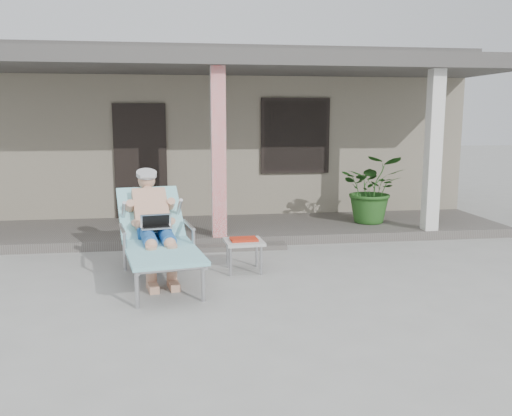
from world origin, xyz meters
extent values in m
plane|color=#9E9E99|center=(0.00, 0.00, 0.00)|extent=(60.00, 60.00, 0.00)
cube|color=gray|center=(0.00, 6.50, 1.50)|extent=(10.00, 5.00, 3.00)
cube|color=#474442|center=(0.00, 6.50, 3.15)|extent=(10.40, 5.40, 0.30)
cube|color=black|center=(-1.30, 3.97, 1.20)|extent=(0.95, 0.06, 2.10)
cube|color=black|center=(1.60, 3.97, 1.65)|extent=(1.20, 0.06, 1.30)
cube|color=black|center=(1.60, 3.96, 1.65)|extent=(1.32, 0.05, 1.42)
cube|color=#605B56|center=(0.00, 3.00, 0.07)|extent=(10.00, 2.00, 0.15)
cube|color=red|center=(0.00, 2.15, 1.45)|extent=(0.22, 0.22, 2.61)
cube|color=silver|center=(3.50, 2.15, 1.45)|extent=(0.22, 0.22, 2.61)
cube|color=#474442|center=(0.00, 3.00, 2.88)|extent=(10.00, 2.30, 0.24)
cube|color=#605B56|center=(0.00, 1.85, 0.04)|extent=(2.00, 0.30, 0.07)
cylinder|color=#B7B7BC|center=(-1.08, -0.58, 0.21)|extent=(0.05, 0.05, 0.42)
cylinder|color=#B7B7BC|center=(-0.38, -0.45, 0.21)|extent=(0.05, 0.05, 0.42)
cylinder|color=#B7B7BC|center=(-1.34, 0.91, 0.21)|extent=(0.05, 0.05, 0.42)
cylinder|color=#B7B7BC|center=(-0.64, 1.03, 0.21)|extent=(0.05, 0.05, 0.42)
cube|color=#B7B7BC|center=(-0.82, 0.02, 0.44)|extent=(0.94, 1.48, 0.03)
cube|color=#97E7E9|center=(-0.82, 0.02, 0.46)|extent=(1.05, 1.54, 0.04)
cube|color=#B7B7BC|center=(-1.00, 1.01, 0.70)|extent=(0.81, 0.77, 0.56)
cube|color=#97E7E9|center=(-1.00, 1.01, 0.74)|extent=(0.93, 0.87, 0.63)
cylinder|color=#ADADB0|center=(-1.06, 1.33, 1.24)|extent=(0.32, 0.32, 0.15)
cube|color=silver|center=(-0.91, 0.50, 0.66)|extent=(0.42, 0.33, 0.27)
cube|color=#B8B8B3|center=(0.21, 0.66, 0.39)|extent=(0.52, 0.52, 0.04)
cylinder|color=#B7B7BC|center=(0.01, 0.46, 0.19)|extent=(0.04, 0.04, 0.38)
cylinder|color=#B7B7BC|center=(0.41, 0.46, 0.19)|extent=(0.04, 0.04, 0.38)
cylinder|color=#B7B7BC|center=(0.01, 0.86, 0.19)|extent=(0.04, 0.04, 0.38)
cylinder|color=#B7B7BC|center=(0.41, 0.86, 0.19)|extent=(0.04, 0.04, 0.38)
cube|color=red|center=(0.21, 0.66, 0.43)|extent=(0.36, 0.28, 0.03)
cube|color=black|center=(0.21, 0.79, 0.42)|extent=(0.35, 0.04, 0.03)
imported|color=#26591E|center=(2.77, 2.89, 0.75)|extent=(1.33, 1.24, 1.21)
camera|label=1|loc=(-0.62, -6.19, 2.01)|focal=38.00mm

